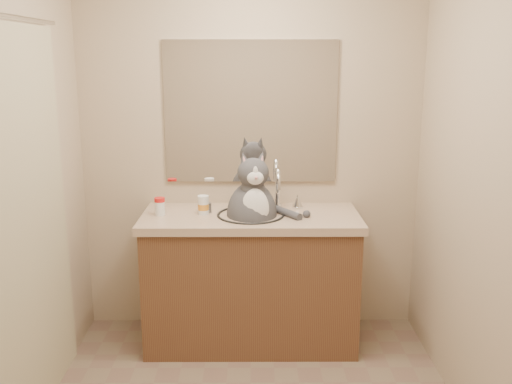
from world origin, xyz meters
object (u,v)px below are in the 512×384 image
at_px(cat, 253,210).
at_px(pill_bottle_orange, 203,205).
at_px(pill_bottle_redcap, 160,206).
at_px(grey_canister, 208,208).

height_order(cat, pill_bottle_orange, cat).
bearing_deg(pill_bottle_orange, pill_bottle_redcap, -175.40).
bearing_deg(pill_bottle_orange, grey_canister, 51.15).
relative_size(cat, grey_canister, 9.99).
bearing_deg(grey_canister, cat, -14.53).
height_order(pill_bottle_orange, grey_canister, pill_bottle_orange).
distance_m(cat, pill_bottle_redcap, 0.57).
relative_size(pill_bottle_orange, grey_canister, 1.90).
height_order(cat, pill_bottle_redcap, cat).
bearing_deg(pill_bottle_orange, cat, -6.93).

